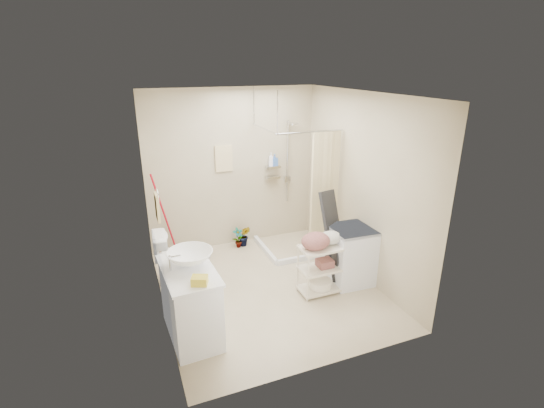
{
  "coord_description": "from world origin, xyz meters",
  "views": [
    {
      "loc": [
        -1.7,
        -4.42,
        2.95
      ],
      "look_at": [
        0.15,
        0.25,
        1.13
      ],
      "focal_mm": 26.0,
      "sensor_mm": 36.0,
      "label": 1
    }
  ],
  "objects_px": {
    "vanity": "(191,303)",
    "toilet": "(183,256)",
    "laundry_rack": "(321,265)",
    "washing_machine": "(350,255)"
  },
  "relations": [
    {
      "from": "vanity",
      "to": "toilet",
      "type": "relative_size",
      "value": 1.22
    },
    {
      "from": "vanity",
      "to": "laundry_rack",
      "type": "bearing_deg",
      "value": 4.94
    },
    {
      "from": "vanity",
      "to": "toilet",
      "type": "distance_m",
      "value": 1.21
    },
    {
      "from": "vanity",
      "to": "washing_machine",
      "type": "xyz_separation_m",
      "value": [
        2.3,
        0.36,
        -0.01
      ]
    },
    {
      "from": "toilet",
      "to": "laundry_rack",
      "type": "distance_m",
      "value": 1.92
    },
    {
      "from": "vanity",
      "to": "washing_machine",
      "type": "relative_size",
      "value": 1.18
    },
    {
      "from": "laundry_rack",
      "to": "toilet",
      "type": "bearing_deg",
      "value": 150.2
    },
    {
      "from": "vanity",
      "to": "laundry_rack",
      "type": "distance_m",
      "value": 1.81
    },
    {
      "from": "toilet",
      "to": "laundry_rack",
      "type": "height_order",
      "value": "laundry_rack"
    },
    {
      "from": "toilet",
      "to": "vanity",
      "type": "bearing_deg",
      "value": 177.94
    }
  ]
}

